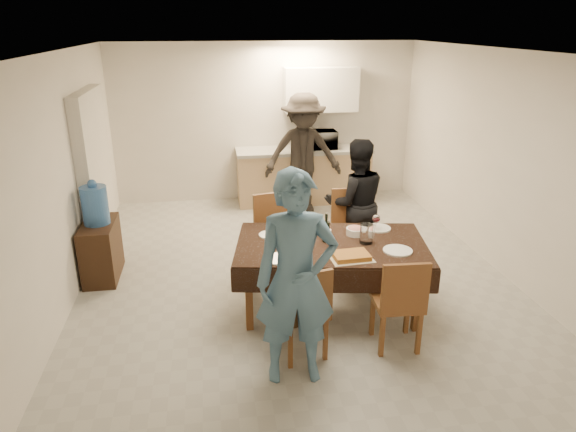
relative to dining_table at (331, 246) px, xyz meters
name	(u,v)px	position (x,y,z in m)	size (l,w,h in m)	color
floor	(295,274)	(-0.24, 0.82, -0.72)	(5.00, 6.00, 0.02)	#9E9E9A
ceiling	(296,51)	(-0.24, 0.82, 1.88)	(5.00, 6.00, 0.02)	white
wall_back	(265,123)	(-0.24, 3.82, 0.58)	(5.00, 0.02, 2.60)	silver
wall_front	(380,308)	(-0.24, -2.18, 0.58)	(5.00, 0.02, 2.60)	silver
wall_left	(63,181)	(-2.74, 0.82, 0.58)	(0.02, 6.00, 2.60)	silver
wall_right	(500,162)	(2.26, 0.82, 0.58)	(0.02, 6.00, 2.60)	silver
stub_partition	(96,173)	(-2.66, 2.02, 0.33)	(0.15, 1.40, 2.10)	beige
kitchen_base_cabinet	(303,177)	(0.36, 3.50, -0.29)	(2.20, 0.60, 0.86)	tan
kitchen_worktop	(304,150)	(0.36, 3.50, 0.17)	(2.24, 0.64, 0.05)	#9B9B96
upper_cabinet	(321,90)	(0.66, 3.64, 1.13)	(1.20, 0.34, 0.70)	white
dining_table	(331,246)	(0.00, 0.00, 0.00)	(2.09, 1.43, 0.75)	black
chair_near_left	(303,304)	(-0.45, -0.84, -0.16)	(0.49, 0.50, 0.50)	brown
chair_near_right	(401,295)	(0.45, -0.84, -0.15)	(0.45, 0.45, 0.51)	brown
chair_far_left	(279,234)	(-0.45, 0.65, -0.10)	(0.55, 0.55, 0.55)	brown
chair_far_right	(356,229)	(0.45, 0.65, -0.10)	(0.48, 0.48, 0.55)	brown
console	(101,250)	(-2.52, 1.12, -0.38)	(0.37, 0.74, 0.69)	black
water_jug	(95,205)	(-2.52, 1.12, 0.19)	(0.30, 0.30, 0.45)	#3C71C0
wine_bottle	(326,228)	(-0.05, 0.05, 0.19)	(0.08, 0.08, 0.31)	black
water_pitcher	(366,234)	(0.35, -0.05, 0.14)	(0.13, 0.13, 0.20)	white
savoury_tart	(351,256)	(0.10, -0.38, 0.06)	(0.40, 0.30, 0.05)	#AB7832
salad_bowl	(355,231)	(0.30, 0.18, 0.07)	(0.19, 0.19, 0.07)	white
mushroom_dish	(321,231)	(-0.05, 0.28, 0.05)	(0.20, 0.20, 0.04)	white
wine_glass_a	(282,248)	(-0.55, -0.25, 0.13)	(0.09, 0.09, 0.19)	white
wine_glass_b	(376,223)	(0.55, 0.25, 0.13)	(0.09, 0.09, 0.19)	white
wine_glass_c	(307,225)	(-0.20, 0.30, 0.13)	(0.08, 0.08, 0.18)	white
plate_near_left	(278,259)	(-0.60, -0.30, 0.04)	(0.26, 0.26, 0.02)	white
plate_near_right	(398,251)	(0.60, -0.30, 0.04)	(0.29, 0.29, 0.02)	white
plate_far_left	(270,235)	(-0.60, 0.30, 0.04)	(0.24, 0.24, 0.01)	white
plate_far_right	(378,228)	(0.60, 0.30, 0.04)	(0.27, 0.27, 0.02)	white
microwave	(320,140)	(0.63, 3.50, 0.34)	(0.53, 0.36, 0.29)	white
person_near	(296,280)	(-0.55, -1.05, 0.20)	(0.67, 0.44, 1.85)	teal
person_far	(355,203)	(0.55, 1.05, 0.08)	(0.78, 0.61, 1.60)	black
person_kitchen	(303,154)	(0.26, 3.05, 0.22)	(1.22, 0.70, 1.88)	black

